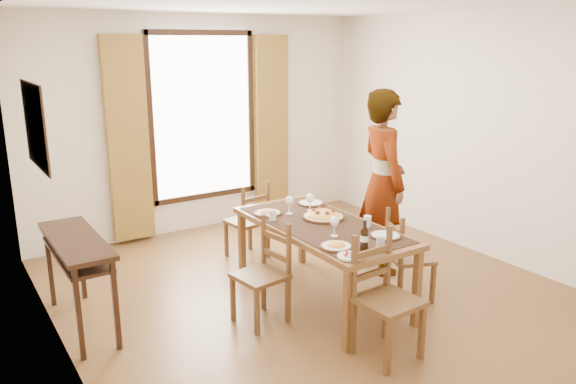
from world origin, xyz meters
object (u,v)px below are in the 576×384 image
console_table (77,251)px  pasta_platter (323,213)px  man (383,182)px  dining_table (322,231)px

console_table → pasta_platter: pasta_platter is taller
console_table → man: (2.99, -0.44, 0.28)m
pasta_platter → dining_table: bearing=-130.9°
man → dining_table: bearing=122.2°
console_table → pasta_platter: size_ratio=3.00×
dining_table → man: size_ratio=0.96×
dining_table → man: bearing=15.4°
man → pasta_platter: size_ratio=4.80×
console_table → man: bearing=-8.3°
dining_table → pasta_platter: bearing=49.1°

